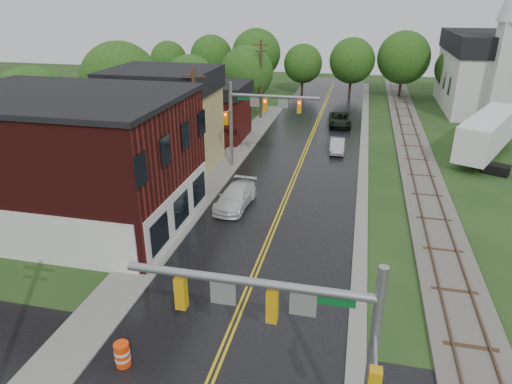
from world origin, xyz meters
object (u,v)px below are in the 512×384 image
(brick_building, at_px, (71,161))
(sedan_silver, at_px, (337,146))
(tree_left_e, at_px, (248,74))
(tree_left_a, at_px, (37,113))
(construction_barrel, at_px, (122,355))
(church, at_px, (493,64))
(tree_left_b, at_px, (122,84))
(utility_pole_b, at_px, (196,128))
(tree_left_c, at_px, (191,84))
(traffic_signal_far, at_px, (256,111))
(pickup_white, at_px, (235,197))
(traffic_signal_near, at_px, (298,325))
(suv_dark, at_px, (340,120))
(semi_trailer, at_px, (488,132))
(utility_pole_c, at_px, (261,78))

(brick_building, xyz_separation_m, sedan_silver, (15.39, 18.10, -3.53))
(tree_left_e, bearing_deg, tree_left_a, -114.62)
(tree_left_a, xyz_separation_m, construction_barrel, (16.22, -17.85, -4.58))
(church, xyz_separation_m, tree_left_b, (-37.85, -21.84, -0.12))
(utility_pole_b, distance_m, tree_left_c, 19.24)
(church, bearing_deg, tree_left_e, -164.80)
(church, xyz_separation_m, traffic_signal_far, (-23.47, -26.74, -0.86))
(tree_left_b, relative_size, tree_left_c, 1.27)
(tree_left_a, bearing_deg, tree_left_e, 65.38)
(tree_left_b, bearing_deg, church, 29.99)
(traffic_signal_far, height_order, pickup_white, traffic_signal_far)
(tree_left_c, relative_size, construction_barrel, 7.17)
(utility_pole_b, relative_size, tree_left_b, 0.93)
(traffic_signal_far, bearing_deg, church, 48.73)
(brick_building, xyz_separation_m, tree_left_b, (-5.36, 16.90, 1.57))
(sedan_silver, bearing_deg, church, 47.58)
(pickup_white, relative_size, construction_barrel, 4.57)
(traffic_signal_near, distance_m, suv_dark, 40.85)
(brick_building, distance_m, traffic_signal_far, 15.03)
(brick_building, xyz_separation_m, tree_left_c, (-1.36, 24.90, 0.36))
(tree_left_e, relative_size, pickup_white, 1.67)
(traffic_signal_far, distance_m, utility_pole_b, 6.01)
(semi_trailer, relative_size, construction_barrel, 11.32)
(traffic_signal_far, relative_size, tree_left_e, 0.90)
(utility_pole_b, distance_m, utility_pole_c, 22.00)
(tree_left_c, relative_size, sedan_silver, 2.04)
(church, bearing_deg, suv_dark, -147.41)
(brick_building, height_order, suv_dark, brick_building)
(brick_building, relative_size, utility_pole_c, 1.59)
(semi_trailer, bearing_deg, brick_building, -145.33)
(traffic_signal_near, bearing_deg, sedan_silver, 91.05)
(tree_left_b, height_order, construction_barrel, tree_left_b)
(utility_pole_b, bearing_deg, construction_barrel, -79.99)
(church, height_order, pickup_white, church)
(traffic_signal_far, height_order, tree_left_a, tree_left_a)
(suv_dark, relative_size, pickup_white, 1.06)
(suv_dark, bearing_deg, sedan_silver, -92.73)
(traffic_signal_far, bearing_deg, sedan_silver, 43.76)
(traffic_signal_near, bearing_deg, traffic_signal_far, 105.52)
(tree_left_c, xyz_separation_m, suv_dark, (16.46, 2.73, -3.79))
(utility_pole_b, bearing_deg, pickup_white, -36.08)
(church, xyz_separation_m, suv_dark, (-17.39, -11.11, -5.12))
(church, bearing_deg, utility_pole_b, -130.18)
(tree_left_a, bearing_deg, tree_left_b, 78.69)
(suv_dark, bearing_deg, tree_left_b, -156.81)
(suv_dark, height_order, construction_barrel, suv_dark)
(tree_left_a, xyz_separation_m, suv_dark, (22.46, 20.73, -4.40))
(brick_building, distance_m, pickup_white, 10.83)
(traffic_signal_near, xyz_separation_m, suv_dark, (-0.86, 40.62, -4.25))
(traffic_signal_far, xyz_separation_m, tree_left_e, (-5.38, 18.90, -0.16))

